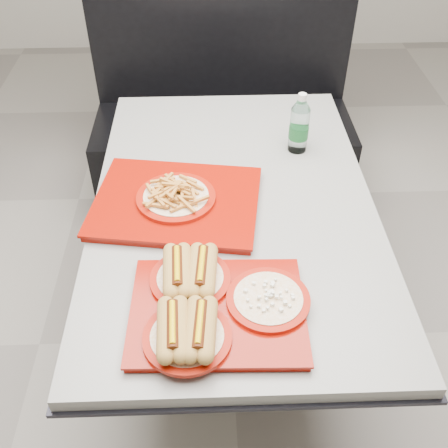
{
  "coord_description": "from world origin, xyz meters",
  "views": [
    {
      "loc": [
        -0.08,
        -1.32,
        1.82
      ],
      "look_at": [
        -0.04,
        -0.21,
        0.83
      ],
      "focal_mm": 42.0,
      "sensor_mm": 36.0,
      "label": 1
    }
  ],
  "objects_px": {
    "diner_table": "(233,237)",
    "booth_bench": "(223,120)",
    "tray_far": "(176,199)",
    "water_bottle": "(299,126)",
    "tray_near": "(210,305)"
  },
  "relations": [
    {
      "from": "booth_bench",
      "to": "water_bottle",
      "type": "xyz_separation_m",
      "value": [
        0.24,
        -0.81,
        0.44
      ]
    },
    {
      "from": "tray_near",
      "to": "tray_far",
      "type": "bearing_deg",
      "value": 102.9
    },
    {
      "from": "tray_far",
      "to": "diner_table",
      "type": "bearing_deg",
      "value": 8.33
    },
    {
      "from": "booth_bench",
      "to": "tray_far",
      "type": "bearing_deg",
      "value": -99.31
    },
    {
      "from": "booth_bench",
      "to": "diner_table",
      "type": "bearing_deg",
      "value": -90.0
    },
    {
      "from": "diner_table",
      "to": "booth_bench",
      "type": "relative_size",
      "value": 1.05
    },
    {
      "from": "tray_far",
      "to": "water_bottle",
      "type": "relative_size",
      "value": 2.55
    },
    {
      "from": "tray_near",
      "to": "water_bottle",
      "type": "xyz_separation_m",
      "value": [
        0.33,
        0.75,
        0.06
      ]
    },
    {
      "from": "diner_table",
      "to": "booth_bench",
      "type": "xyz_separation_m",
      "value": [
        0.0,
        1.09,
        -0.18
      ]
    },
    {
      "from": "tray_near",
      "to": "water_bottle",
      "type": "distance_m",
      "value": 0.82
    },
    {
      "from": "tray_far",
      "to": "tray_near",
      "type": "bearing_deg",
      "value": -77.1
    },
    {
      "from": "tray_far",
      "to": "water_bottle",
      "type": "distance_m",
      "value": 0.53
    },
    {
      "from": "tray_near",
      "to": "tray_far",
      "type": "xyz_separation_m",
      "value": [
        -0.1,
        0.44,
        -0.01
      ]
    },
    {
      "from": "diner_table",
      "to": "tray_far",
      "type": "bearing_deg",
      "value": -171.67
    },
    {
      "from": "diner_table",
      "to": "booth_bench",
      "type": "distance_m",
      "value": 1.11
    }
  ]
}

